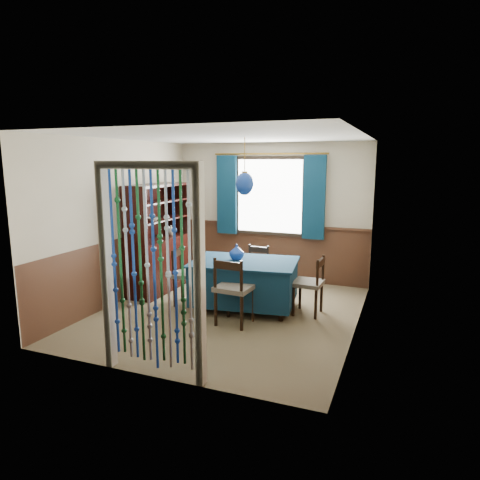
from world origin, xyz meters
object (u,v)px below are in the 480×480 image
at_px(chair_far, 255,270).
at_px(chair_right, 310,284).
at_px(chair_left, 186,274).
at_px(dining_table, 244,281).
at_px(pendant_lamp, 245,184).
at_px(vase_table, 237,253).
at_px(chair_near, 233,289).
at_px(vase_sideboard, 171,230).
at_px(bowl_shelf, 152,219).
at_px(sideboard, 159,254).

height_order(chair_far, chair_right, chair_right).
bearing_deg(chair_right, chair_left, 99.48).
bearing_deg(dining_table, pendant_lamp, 108.68).
distance_m(chair_far, vase_table, 0.74).
bearing_deg(chair_near, chair_left, 156.20).
xyz_separation_m(chair_right, pendant_lamp, (-0.95, -0.13, 1.41)).
relative_size(dining_table, chair_right, 1.94).
xyz_separation_m(dining_table, vase_sideboard, (-1.64, 0.69, 0.57)).
xyz_separation_m(bowl_shelf, vase_sideboard, (0.00, 0.57, -0.26)).
bearing_deg(sideboard, vase_table, -11.99).
xyz_separation_m(chair_far, vase_sideboard, (-1.58, 0.04, 0.56)).
bearing_deg(chair_left, sideboard, -131.56).
height_order(chair_left, pendant_lamp, pendant_lamp).
distance_m(chair_right, vase_table, 1.16).
height_order(chair_near, sideboard, sideboard).
distance_m(chair_near, pendant_lamp, 1.51).
distance_m(chair_left, vase_table, 0.87).
bearing_deg(dining_table, chair_far, 87.53).
height_order(sideboard, pendant_lamp, pendant_lamp).
height_order(dining_table, vase_table, vase_table).
height_order(chair_right, vase_sideboard, vase_sideboard).
bearing_deg(bowl_shelf, dining_table, -4.17).
distance_m(chair_near, vase_sideboard, 2.24).
distance_m(dining_table, chair_far, 0.66).
bearing_deg(dining_table, chair_right, -0.26).
bearing_deg(vase_sideboard, vase_table, -23.47).
xyz_separation_m(chair_left, chair_right, (1.87, 0.24, -0.01)).
relative_size(chair_near, chair_left, 1.08).
bearing_deg(chair_near, dining_table, 101.75).
distance_m(chair_left, vase_sideboard, 1.21).
bearing_deg(chair_near, vase_table, 112.51).
bearing_deg(chair_far, vase_table, 86.32).
xyz_separation_m(pendant_lamp, vase_sideboard, (-1.64, 0.69, -0.86)).
bearing_deg(chair_near, pendant_lamp, 101.75).
relative_size(chair_far, pendant_lamp, 1.02).
bearing_deg(bowl_shelf, chair_right, 0.18).
bearing_deg(chair_left, dining_table, 86.72).
distance_m(chair_near, bowl_shelf, 2.03).
height_order(chair_near, chair_far, chair_near).
bearing_deg(vase_sideboard, dining_table, -22.94).
xyz_separation_m(sideboard, vase_table, (1.56, -0.33, 0.22)).
bearing_deg(sideboard, vase_sideboard, 79.31).
relative_size(pendant_lamp, bowl_shelf, 3.47).
distance_m(dining_table, chair_right, 0.96).
xyz_separation_m(chair_near, pendant_lamp, (-0.09, 0.64, 1.36)).
bearing_deg(chair_near, chair_far, 100.59).
height_order(chair_far, vase_table, vase_table).
bearing_deg(sideboard, chair_left, -31.56).
relative_size(chair_far, chair_left, 0.94).
xyz_separation_m(dining_table, pendant_lamp, (-0.00, 0.00, 1.43)).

